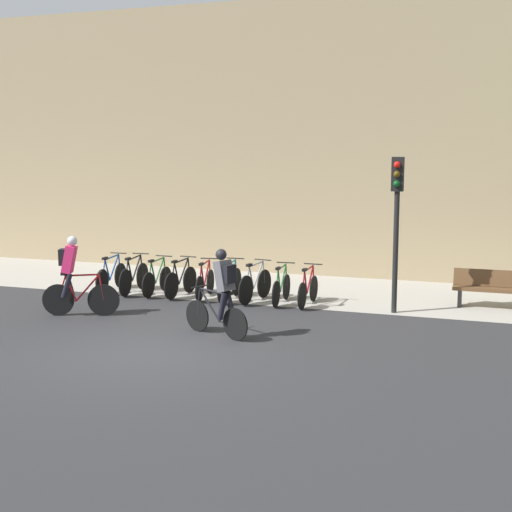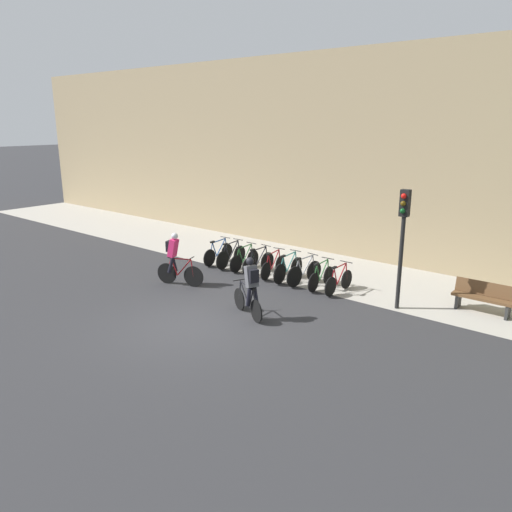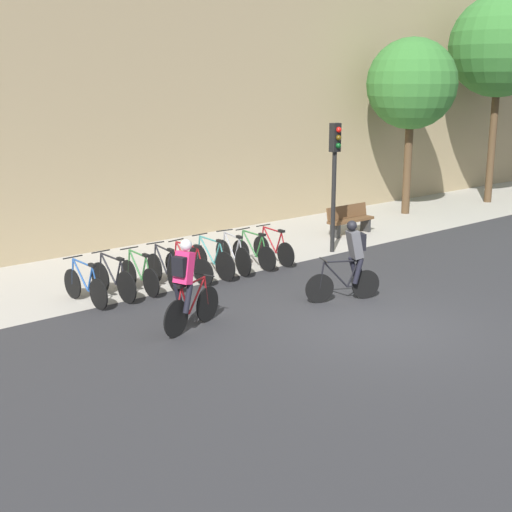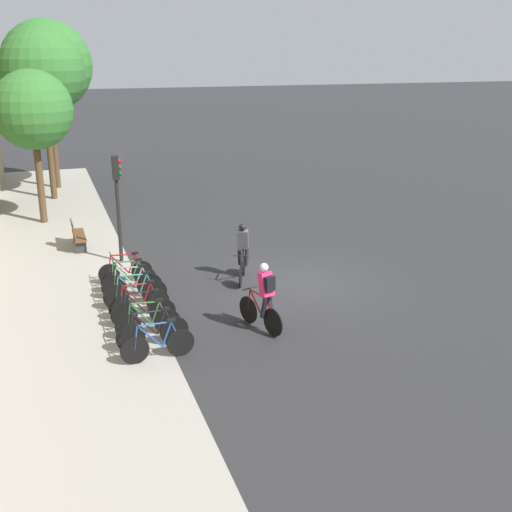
{
  "view_description": "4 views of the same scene",
  "coord_description": "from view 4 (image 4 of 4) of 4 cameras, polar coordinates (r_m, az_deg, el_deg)",
  "views": [
    {
      "loc": [
        6.01,
        -11.28,
        3.61
      ],
      "look_at": [
        0.64,
        4.08,
        1.25
      ],
      "focal_mm": 50.0,
      "sensor_mm": 36.0,
      "label": 1
    },
    {
      "loc": [
        9.32,
        -8.6,
        5.38
      ],
      "look_at": [
        -0.7,
        3.58,
        1.08
      ],
      "focal_mm": 35.0,
      "sensor_mm": 36.0,
      "label": 2
    },
    {
      "loc": [
        -10.23,
        -8.57,
        4.72
      ],
      "look_at": [
        -1.38,
        1.94,
        1.25
      ],
      "focal_mm": 50.0,
      "sensor_mm": 36.0,
      "label": 3
    },
    {
      "loc": [
        -16.84,
        6.99,
        6.77
      ],
      "look_at": [
        -1.67,
        1.86,
        1.56
      ],
      "focal_mm": 45.0,
      "sensor_mm": 36.0,
      "label": 4
    }
  ],
  "objects": [
    {
      "name": "kerb_strip",
      "position": [
        18.15,
        -16.59,
        -4.66
      ],
      "size": [
        44.0,
        4.5,
        0.01
      ],
      "primitive_type": "cube",
      "color": "#A39E93",
      "rests_on": "ground"
    },
    {
      "name": "ground",
      "position": [
        19.45,
        3.63,
        -2.38
      ],
      "size": [
        200.0,
        200.0,
        0.0
      ],
      "primitive_type": "plane",
      "color": "#2B2B2D"
    },
    {
      "name": "traffic_light_pole",
      "position": [
        21.15,
        -12.24,
        5.82
      ],
      "size": [
        0.26,
        0.3,
        3.52
      ],
      "color": "black",
      "rests_on": "ground"
    },
    {
      "name": "bench",
      "position": [
        23.52,
        -15.59,
        1.81
      ],
      "size": [
        1.71,
        0.44,
        0.89
      ],
      "color": "brown",
      "rests_on": "ground"
    },
    {
      "name": "parked_bike_2",
      "position": [
        15.99,
        -9.59,
        -5.75
      ],
      "size": [
        0.46,
        1.61,
        0.96
      ],
      "color": "black",
      "rests_on": "ground"
    },
    {
      "name": "street_tree_0",
      "position": [
        26.82,
        -19.24,
        12.12
      ],
      "size": [
        3.09,
        3.09,
        6.03
      ],
      "color": "#4C3823",
      "rests_on": "ground"
    },
    {
      "name": "parked_bike_1",
      "position": [
        15.38,
        -9.17,
        -6.64
      ],
      "size": [
        0.46,
        1.75,
        0.99
      ],
      "color": "black",
      "rests_on": "ground"
    },
    {
      "name": "parked_bike_3",
      "position": [
        16.59,
        -9.97,
        -4.82
      ],
      "size": [
        0.46,
        1.65,
        0.98
      ],
      "color": "black",
      "rests_on": "ground"
    },
    {
      "name": "street_tree_2",
      "position": [
        33.67,
        -18.11,
        15.78
      ],
      "size": [
        4.34,
        4.34,
        8.13
      ],
      "color": "#4C3823",
      "rests_on": "ground"
    },
    {
      "name": "parked_bike_4",
      "position": [
        17.21,
        -10.32,
        -4.04
      ],
      "size": [
        0.46,
        1.64,
        0.95
      ],
      "color": "black",
      "rests_on": "ground"
    },
    {
      "name": "cyclist_grey",
      "position": [
        19.45,
        -1.19,
        0.6
      ],
      "size": [
        1.59,
        0.75,
        1.76
      ],
      "color": "black",
      "rests_on": "ground"
    },
    {
      "name": "parked_bike_0",
      "position": [
        14.79,
        -8.72,
        -7.72
      ],
      "size": [
        0.46,
        1.72,
        0.97
      ],
      "color": "black",
      "rests_on": "ground"
    },
    {
      "name": "parked_bike_7",
      "position": [
        19.08,
        -11.25,
        -1.88
      ],
      "size": [
        0.46,
        1.62,
        0.95
      ],
      "color": "black",
      "rests_on": "ground"
    },
    {
      "name": "parked_bike_8",
      "position": [
        19.7,
        -11.52,
        -1.25
      ],
      "size": [
        0.46,
        1.62,
        0.95
      ],
      "color": "black",
      "rests_on": "ground"
    },
    {
      "name": "parked_bike_6",
      "position": [
        18.44,
        -10.97,
        -2.47
      ],
      "size": [
        0.46,
        1.69,
        0.99
      ],
      "color": "black",
      "rests_on": "ground"
    },
    {
      "name": "parked_bike_5",
      "position": [
        17.82,
        -10.66,
        -3.2
      ],
      "size": [
        0.46,
        1.75,
        0.99
      ],
      "color": "black",
      "rests_on": "ground"
    },
    {
      "name": "cyclist_pink",
      "position": [
        15.82,
        0.74,
        -3.58
      ],
      "size": [
        1.65,
        0.65,
        1.8
      ],
      "color": "black",
      "rests_on": "ground"
    },
    {
      "name": "street_tree_1",
      "position": [
        31.08,
        -18.5,
        15.35
      ],
      "size": [
        3.74,
        3.74,
        7.69
      ],
      "color": "#4C3823",
      "rests_on": "ground"
    }
  ]
}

